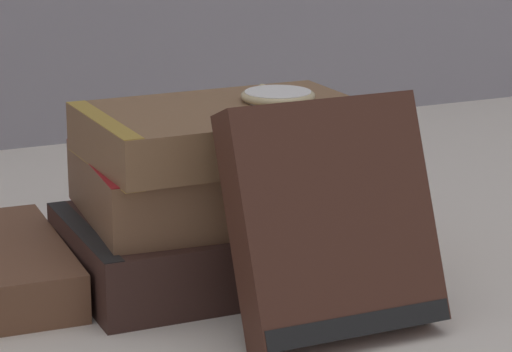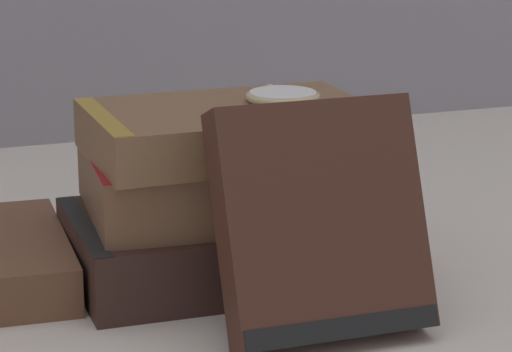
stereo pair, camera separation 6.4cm
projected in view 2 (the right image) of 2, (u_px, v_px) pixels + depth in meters
The scene contains 6 objects.
ground_plane at pixel (284, 297), 0.74m from camera, with size 3.00×3.00×0.00m, color beige.
book_flat_bottom at pixel (220, 244), 0.77m from camera, with size 0.20×0.13×0.04m.
book_flat_middle at pixel (228, 180), 0.77m from camera, with size 0.20×0.14×0.04m.
book_flat_top at pixel (221, 131), 0.75m from camera, with size 0.17×0.11×0.03m.
book_leaning_front at pixel (315, 231), 0.67m from camera, with size 0.12×0.07×0.13m.
pocket_watch at pixel (283, 96), 0.76m from camera, with size 0.05×0.05×0.01m.
Camera 2 is at (-0.25, -0.65, 0.27)m, focal length 85.00 mm.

